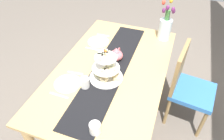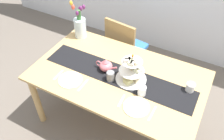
{
  "view_description": "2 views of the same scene",
  "coord_description": "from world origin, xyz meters",
  "px_view_note": "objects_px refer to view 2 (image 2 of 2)",
  "views": [
    {
      "loc": [
        1.39,
        0.5,
        2.01
      ],
      "look_at": [
        0.08,
        0.03,
        0.79
      ],
      "focal_mm": 33.11,
      "sensor_mm": 36.0,
      "label": 1
    },
    {
      "loc": [
        0.74,
        -1.51,
        2.37
      ],
      "look_at": [
        -0.03,
        -0.06,
        0.84
      ],
      "focal_mm": 38.0,
      "sensor_mm": 36.0,
      "label": 2
    }
  ],
  "objects_px": {
    "knife_right": "(152,114)",
    "mug_white_text": "(142,91)",
    "tulip_vase": "(80,26)",
    "tiered_cake_stand": "(132,71)",
    "dining_table": "(118,81)",
    "teapot": "(106,66)",
    "dinner_plate_right": "(136,107)",
    "mug_grey": "(110,76)",
    "fork_right": "(121,101)",
    "knife_left": "(83,85)",
    "fork_left": "(58,75)",
    "cream_jug": "(190,87)",
    "dinner_plate_left": "(70,80)",
    "chair_left": "(124,46)"
  },
  "relations": [
    {
      "from": "knife_left",
      "to": "knife_right",
      "type": "height_order",
      "value": "same"
    },
    {
      "from": "tulip_vase",
      "to": "tiered_cake_stand",
      "type": "bearing_deg",
      "value": -24.37
    },
    {
      "from": "teapot",
      "to": "mug_grey",
      "type": "distance_m",
      "value": 0.15
    },
    {
      "from": "fork_right",
      "to": "knife_right",
      "type": "height_order",
      "value": "same"
    },
    {
      "from": "knife_left",
      "to": "dining_table",
      "type": "bearing_deg",
      "value": 51.85
    },
    {
      "from": "tulip_vase",
      "to": "dinner_plate_right",
      "type": "xyz_separation_m",
      "value": [
        1.01,
        -0.66,
        -0.14
      ]
    },
    {
      "from": "tiered_cake_stand",
      "to": "mug_grey",
      "type": "relative_size",
      "value": 3.2
    },
    {
      "from": "dinner_plate_left",
      "to": "dinner_plate_right",
      "type": "relative_size",
      "value": 1.0
    },
    {
      "from": "dinner_plate_right",
      "to": "chair_left",
      "type": "bearing_deg",
      "value": 120.65
    },
    {
      "from": "dining_table",
      "to": "tiered_cake_stand",
      "type": "relative_size",
      "value": 5.57
    },
    {
      "from": "fork_left",
      "to": "fork_right",
      "type": "relative_size",
      "value": 1.0
    },
    {
      "from": "tulip_vase",
      "to": "knife_left",
      "type": "relative_size",
      "value": 2.55
    },
    {
      "from": "tiered_cake_stand",
      "to": "teapot",
      "type": "height_order",
      "value": "tiered_cake_stand"
    },
    {
      "from": "dinner_plate_left",
      "to": "mug_grey",
      "type": "xyz_separation_m",
      "value": [
        0.34,
        0.19,
        0.05
      ]
    },
    {
      "from": "dinner_plate_right",
      "to": "mug_grey",
      "type": "bearing_deg",
      "value": 152.15
    },
    {
      "from": "tulip_vase",
      "to": "cream_jug",
      "type": "bearing_deg",
      "value": -10.46
    },
    {
      "from": "dinner_plate_left",
      "to": "knife_right",
      "type": "height_order",
      "value": "dinner_plate_left"
    },
    {
      "from": "fork_left",
      "to": "knife_right",
      "type": "relative_size",
      "value": 0.88
    },
    {
      "from": "fork_right",
      "to": "knife_right",
      "type": "relative_size",
      "value": 0.88
    },
    {
      "from": "tulip_vase",
      "to": "mug_grey",
      "type": "bearing_deg",
      "value": -35.87
    },
    {
      "from": "knife_right",
      "to": "mug_white_text",
      "type": "height_order",
      "value": "mug_white_text"
    },
    {
      "from": "chair_left",
      "to": "dinner_plate_left",
      "type": "bearing_deg",
      "value": -95.27
    },
    {
      "from": "mug_grey",
      "to": "dining_table",
      "type": "bearing_deg",
      "value": 72.46
    },
    {
      "from": "dining_table",
      "to": "tiered_cake_stand",
      "type": "height_order",
      "value": "tiered_cake_stand"
    },
    {
      "from": "teapot",
      "to": "dinner_plate_right",
      "type": "xyz_separation_m",
      "value": [
        0.46,
        -0.29,
        -0.05
      ]
    },
    {
      "from": "mug_grey",
      "to": "knife_right",
      "type": "bearing_deg",
      "value": -20.57
    },
    {
      "from": "tiered_cake_stand",
      "to": "teapot",
      "type": "relative_size",
      "value": 1.28
    },
    {
      "from": "teapot",
      "to": "knife_right",
      "type": "distance_m",
      "value": 0.68
    },
    {
      "from": "dinner_plate_right",
      "to": "mug_white_text",
      "type": "distance_m",
      "value": 0.17
    },
    {
      "from": "tiered_cake_stand",
      "to": "knife_left",
      "type": "distance_m",
      "value": 0.48
    },
    {
      "from": "dining_table",
      "to": "chair_left",
      "type": "bearing_deg",
      "value": 110.87
    },
    {
      "from": "teapot",
      "to": "dinner_plate_right",
      "type": "height_order",
      "value": "teapot"
    },
    {
      "from": "teapot",
      "to": "tulip_vase",
      "type": "xyz_separation_m",
      "value": [
        -0.55,
        0.38,
        0.09
      ]
    },
    {
      "from": "knife_left",
      "to": "cream_jug",
      "type": "bearing_deg",
      "value": 24.49
    },
    {
      "from": "tiered_cake_stand",
      "to": "teapot",
      "type": "xyz_separation_m",
      "value": [
        -0.28,
        -0.0,
        -0.05
      ]
    },
    {
      "from": "knife_right",
      "to": "chair_left",
      "type": "bearing_deg",
      "value": 126.33
    },
    {
      "from": "mug_grey",
      "to": "dinner_plate_left",
      "type": "bearing_deg",
      "value": -151.04
    },
    {
      "from": "cream_jug",
      "to": "mug_white_text",
      "type": "distance_m",
      "value": 0.45
    },
    {
      "from": "dinner_plate_left",
      "to": "fork_left",
      "type": "relative_size",
      "value": 1.53
    },
    {
      "from": "dinner_plate_left",
      "to": "mug_white_text",
      "type": "bearing_deg",
      "value": 13.33
    },
    {
      "from": "tulip_vase",
      "to": "dining_table",
      "type": "bearing_deg",
      "value": -28.6
    },
    {
      "from": "dinner_plate_right",
      "to": "cream_jug",
      "type": "bearing_deg",
      "value": 49.38
    },
    {
      "from": "chair_left",
      "to": "dinner_plate_left",
      "type": "relative_size",
      "value": 3.96
    },
    {
      "from": "chair_left",
      "to": "tulip_vase",
      "type": "bearing_deg",
      "value": -139.53
    },
    {
      "from": "chair_left",
      "to": "mug_grey",
      "type": "height_order",
      "value": "chair_left"
    },
    {
      "from": "dinner_plate_left",
      "to": "fork_left",
      "type": "bearing_deg",
      "value": 180.0
    },
    {
      "from": "mug_white_text",
      "to": "fork_left",
      "type": "bearing_deg",
      "value": -168.96
    },
    {
      "from": "chair_left",
      "to": "fork_left",
      "type": "distance_m",
      "value": 1.07
    },
    {
      "from": "fork_left",
      "to": "tulip_vase",
      "type": "bearing_deg",
      "value": 104.64
    },
    {
      "from": "cream_jug",
      "to": "knife_right",
      "type": "bearing_deg",
      "value": -116.8
    }
  ]
}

